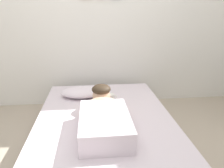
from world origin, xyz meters
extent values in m
plane|color=tan|center=(0.00, 0.00, 0.00)|extent=(12.31, 12.31, 0.00)
cube|color=silver|center=(0.00, 1.42, 1.25)|extent=(4.15, 0.10, 2.50)
cube|color=#726051|center=(-0.05, 0.22, 0.06)|extent=(1.38, 2.06, 0.12)
cube|color=silver|center=(-0.05, 0.22, 0.22)|extent=(1.34, 1.99, 0.21)
ellipsoid|color=silver|center=(-0.28, 0.82, 0.38)|extent=(0.52, 0.32, 0.11)
cube|color=silver|center=(-0.07, -0.04, 0.42)|extent=(0.42, 0.64, 0.18)
ellipsoid|color=#D8AD8E|center=(-0.07, 0.30, 0.44)|extent=(0.32, 0.20, 0.16)
sphere|color=#D8AD8E|center=(-0.07, 0.46, 0.48)|extent=(0.19, 0.19, 0.19)
ellipsoid|color=#332619|center=(-0.07, 0.46, 0.55)|extent=(0.20, 0.20, 0.10)
cylinder|color=#D8AD8E|center=(-0.17, 0.44, 0.41)|extent=(0.23, 0.07, 0.14)
cylinder|color=#D8AD8E|center=(0.03, 0.44, 0.41)|extent=(0.23, 0.07, 0.14)
cylinder|color=white|center=(0.05, 0.67, 0.37)|extent=(0.09, 0.09, 0.07)
torus|color=white|center=(0.10, 0.67, 0.37)|extent=(0.05, 0.01, 0.05)
cube|color=black|center=(0.15, 0.04, 0.33)|extent=(0.07, 0.14, 0.01)
camera|label=1|loc=(-0.17, -1.60, 1.33)|focal=33.54mm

